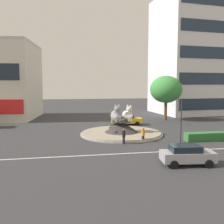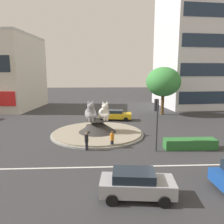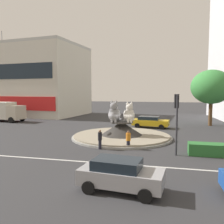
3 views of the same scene
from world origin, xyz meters
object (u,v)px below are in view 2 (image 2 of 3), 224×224
(pedestrian_orange_shirt, at_px, (112,139))
(traffic_light_mast, at_px, (157,115))
(cat_statue_grey, at_px, (91,113))
(office_tower, at_px, (208,46))
(parked_car_right, at_px, (136,184))
(pedestrian_black_shirt, at_px, (87,141))
(hatchback_near_shophouse, at_px, (115,115))
(cat_statue_white, at_px, (104,113))
(broadleaf_tree_behind_island, at_px, (163,82))

(pedestrian_orange_shirt, bearing_deg, traffic_light_mast, 168.05)
(cat_statue_grey, distance_m, office_tower, 32.69)
(cat_statue_grey, bearing_deg, pedestrian_orange_shirt, 19.35)
(traffic_light_mast, bearing_deg, parked_car_right, 147.12)
(traffic_light_mast, xyz_separation_m, office_tower, (16.80, 26.63, 8.99))
(cat_statue_grey, distance_m, traffic_light_mast, 7.94)
(pedestrian_black_shirt, distance_m, hatchback_near_shophouse, 12.91)
(office_tower, height_order, pedestrian_black_shirt, office_tower)
(traffic_light_mast, distance_m, parked_car_right, 8.18)
(cat_statue_grey, relative_size, hatchback_near_shophouse, 0.50)
(cat_statue_white, relative_size, office_tower, 0.09)
(hatchback_near_shophouse, height_order, parked_car_right, parked_car_right)
(traffic_light_mast, relative_size, parked_car_right, 1.09)
(pedestrian_orange_shirt, bearing_deg, hatchback_near_shophouse, -91.87)
(traffic_light_mast, relative_size, office_tower, 0.19)
(cat_statue_grey, xyz_separation_m, pedestrian_black_shirt, (-0.16, -4.79, -1.66))
(traffic_light_mast, relative_size, hatchback_near_shophouse, 0.94)
(broadleaf_tree_behind_island, xyz_separation_m, pedestrian_orange_shirt, (-9.00, -15.73, -4.56))
(cat_statue_grey, bearing_deg, office_tower, 125.82)
(pedestrian_black_shirt, xyz_separation_m, hatchback_near_shophouse, (3.28, 12.49, -0.06))
(office_tower, bearing_deg, broadleaf_tree_behind_island, -144.50)
(hatchback_near_shophouse, bearing_deg, pedestrian_black_shirt, -97.18)
(cat_statue_grey, relative_size, pedestrian_black_shirt, 1.49)
(cat_statue_white, xyz_separation_m, parked_car_right, (1.58, -12.71, -1.64))
(cat_statue_white, distance_m, hatchback_near_shophouse, 7.85)
(office_tower, xyz_separation_m, pedestrian_orange_shirt, (-20.60, -25.62, -11.41))
(broadleaf_tree_behind_island, xyz_separation_m, parked_car_right, (-8.07, -24.02, -4.54))
(traffic_light_mast, xyz_separation_m, pedestrian_black_shirt, (-6.09, 0.44, -2.37))
(cat_statue_grey, xyz_separation_m, traffic_light_mast, (5.93, -5.23, 0.71))
(traffic_light_mast, relative_size, pedestrian_orange_shirt, 2.97)
(pedestrian_orange_shirt, relative_size, hatchback_near_shophouse, 0.32)
(cat_statue_grey, distance_m, broadleaf_tree_behind_island, 16.27)
(broadleaf_tree_behind_island, height_order, pedestrian_black_shirt, broadleaf_tree_behind_island)
(traffic_light_mast, bearing_deg, office_tower, -43.68)
(cat_statue_grey, height_order, pedestrian_orange_shirt, cat_statue_grey)
(cat_statue_grey, bearing_deg, parked_car_right, 6.34)
(traffic_light_mast, distance_m, pedestrian_orange_shirt, 4.61)
(cat_statue_white, height_order, parked_car_right, cat_statue_white)
(cat_statue_white, height_order, hatchback_near_shophouse, cat_statue_white)
(cat_statue_grey, distance_m, pedestrian_orange_shirt, 5.03)
(pedestrian_orange_shirt, height_order, hatchback_near_shophouse, pedestrian_orange_shirt)
(cat_statue_grey, bearing_deg, hatchback_near_shophouse, 150.48)
(cat_statue_white, xyz_separation_m, pedestrian_black_shirt, (-1.65, -4.99, -1.61))
(office_tower, relative_size, parked_car_right, 5.80)
(cat_statue_white, bearing_deg, pedestrian_black_shirt, -33.28)
(broadleaf_tree_behind_island, bearing_deg, office_tower, 40.46)
(hatchback_near_shophouse, relative_size, parked_car_right, 1.16)
(hatchback_near_shophouse, bearing_deg, office_tower, 42.49)
(broadleaf_tree_behind_island, bearing_deg, pedestrian_black_shirt, -124.73)
(office_tower, bearing_deg, cat_statue_grey, -141.68)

